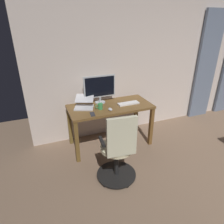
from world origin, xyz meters
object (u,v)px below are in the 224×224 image
at_px(desk, 110,111).
at_px(cell_phone_by_monitor, 92,114).
at_px(office_chair, 118,152).
at_px(mug_tea, 100,106).
at_px(computer_keyboard, 128,103).
at_px(laptop, 84,104).
at_px(computer_mouse, 110,109).
at_px(computer_monitor, 100,87).

xyz_separation_m(desk, cell_phone_by_monitor, (0.38, 0.22, 0.11)).
distance_m(office_chair, mug_tea, 0.88).
height_order(office_chair, cell_phone_by_monitor, office_chair).
bearing_deg(mug_tea, desk, -161.09).
relative_size(desk, office_chair, 1.34).
distance_m(computer_keyboard, laptop, 0.75).
bearing_deg(cell_phone_by_monitor, desk, -142.17).
bearing_deg(office_chair, computer_mouse, 82.96).
bearing_deg(mug_tea, computer_monitor, -108.52).
xyz_separation_m(office_chair, mug_tea, (-0.03, -0.82, 0.33)).
distance_m(computer_mouse, mug_tea, 0.17).
bearing_deg(computer_monitor, computer_keyboard, 149.32).
bearing_deg(computer_keyboard, desk, -9.06).
xyz_separation_m(office_chair, laptop, (0.18, -0.99, 0.33)).
relative_size(desk, cell_phone_by_monitor, 9.70).
bearing_deg(computer_monitor, cell_phone_by_monitor, 57.91).
xyz_separation_m(computer_mouse, mug_tea, (0.13, -0.11, 0.03)).
height_order(computer_keyboard, computer_mouse, computer_mouse).
distance_m(desk, mug_tea, 0.26).
xyz_separation_m(desk, mug_tea, (0.20, 0.07, 0.15)).
height_order(computer_monitor, cell_phone_by_monitor, computer_monitor).
bearing_deg(desk, computer_monitor, -61.31).
bearing_deg(laptop, computer_monitor, -139.45).
height_order(desk, computer_monitor, computer_monitor).
bearing_deg(office_chair, computer_monitor, 89.61).
bearing_deg(computer_monitor, desk, 118.69).
bearing_deg(mug_tea, laptop, -37.89).
xyz_separation_m(desk, computer_mouse, (0.07, 0.18, 0.12)).
xyz_separation_m(office_chair, computer_keyboard, (-0.55, -0.84, 0.29)).
height_order(computer_mouse, mug_tea, mug_tea).
distance_m(desk, laptop, 0.46).
relative_size(laptop, mug_tea, 3.50).
bearing_deg(office_chair, desk, 81.31).
distance_m(desk, cell_phone_by_monitor, 0.45).
distance_m(computer_keyboard, cell_phone_by_monitor, 0.71).
bearing_deg(desk, mug_tea, 18.91).
bearing_deg(desk, cell_phone_by_monitor, 30.49).
relative_size(office_chair, mug_tea, 8.54).
bearing_deg(computer_mouse, laptop, -38.22).
xyz_separation_m(office_chair, cell_phone_by_monitor, (0.14, -0.67, 0.28)).
xyz_separation_m(laptop, computer_mouse, (-0.35, 0.27, -0.04)).
xyz_separation_m(laptop, cell_phone_by_monitor, (-0.04, 0.32, -0.05)).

